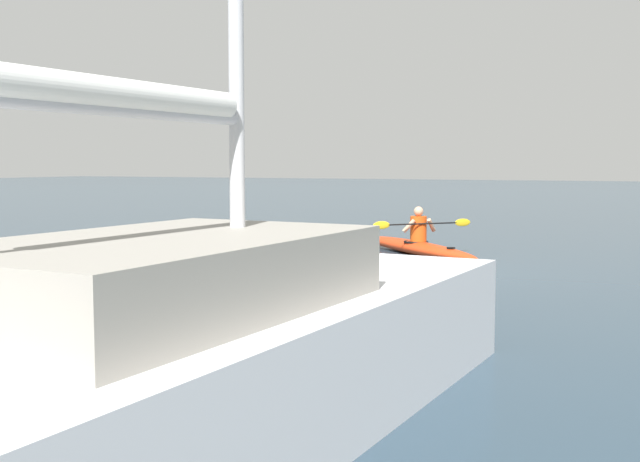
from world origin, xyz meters
The scene contains 4 objects.
ground_plane centered at (0.00, 0.00, 0.00)m, with size 160.00×160.00×0.00m, color #283D4C.
kayak centered at (0.21, -2.83, 0.15)m, with size 4.01×3.70×0.30m.
kayaker centered at (0.13, -2.75, 0.63)m, with size 1.66×1.83×0.77m.
sailboat_twin_masted centered at (-2.18, 9.13, 0.66)m, with size 2.73×8.17×11.59m.
Camera 1 is at (-5.49, 13.98, 2.03)m, focal length 44.67 mm.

